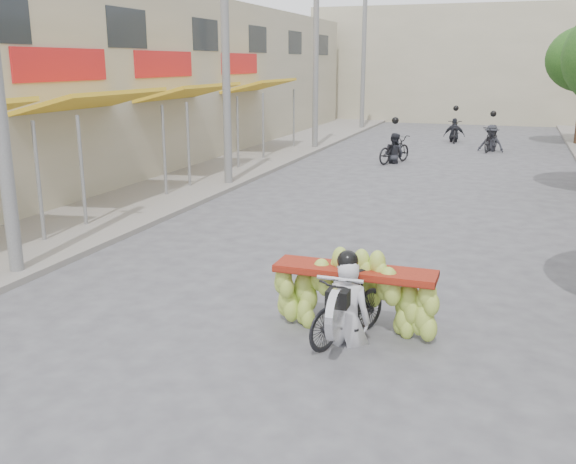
{
  "coord_description": "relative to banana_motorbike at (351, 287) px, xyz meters",
  "views": [
    {
      "loc": [
        2.65,
        -5.56,
        3.66
      ],
      "look_at": [
        -0.53,
        3.54,
        1.1
      ],
      "focal_mm": 40.0,
      "sensor_mm": 36.0,
      "label": 1
    }
  ],
  "objects": [
    {
      "name": "bg_motorbike_c",
      "position": [
        -0.71,
        23.25,
        0.06
      ],
      "size": [
        1.01,
        1.74,
        1.95
      ],
      "color": "black",
      "rests_on": "ground"
    },
    {
      "name": "shophouse_row_left",
      "position": [
        -12.74,
        11.55,
        2.27
      ],
      "size": [
        9.77,
        40.0,
        6.0
      ],
      "color": "#ACA388",
      "rests_on": "ground"
    },
    {
      "name": "utility_pole_back",
      "position": [
        -6.15,
        27.57,
        3.3
      ],
      "size": [
        0.6,
        0.24,
        8.0
      ],
      "color": "slate",
      "rests_on": "ground"
    },
    {
      "name": "utility_pole_far",
      "position": [
        -6.15,
        18.57,
        3.3
      ],
      "size": [
        0.6,
        0.24,
        8.0
      ],
      "color": "slate",
      "rests_on": "ground"
    },
    {
      "name": "utility_pole_mid",
      "position": [
        -6.15,
        9.57,
        3.3
      ],
      "size": [
        0.6,
        0.24,
        8.0
      ],
      "color": "slate",
      "rests_on": "ground"
    },
    {
      "name": "sidewalk_left",
      "position": [
        -7.75,
        12.57,
        -0.67
      ],
      "size": [
        4.0,
        60.0,
        0.12
      ],
      "primitive_type": "cube",
      "color": "gray",
      "rests_on": "ground"
    },
    {
      "name": "bg_motorbike_b",
      "position": [
        1.06,
        20.38,
        0.1
      ],
      "size": [
        1.15,
        1.94,
        1.95
      ],
      "color": "black",
      "rests_on": "ground"
    },
    {
      "name": "banana_motorbike",
      "position": [
        0.0,
        0.0,
        0.0
      ],
      "size": [
        2.23,
        1.81,
        2.18
      ],
      "color": "black",
      "rests_on": "ground"
    },
    {
      "name": "ground",
      "position": [
        -0.75,
        -2.43,
        -0.73
      ],
      "size": [
        120.0,
        120.0,
        0.0
      ],
      "primitive_type": "plane",
      "color": "#56555A",
      "rests_on": "ground"
    },
    {
      "name": "far_building",
      "position": [
        -0.75,
        35.57,
        2.77
      ],
      "size": [
        20.0,
        6.0,
        7.0
      ],
      "primitive_type": "cube",
      "color": "#ACA388",
      "rests_on": "ground"
    },
    {
      "name": "bg_motorbike_a",
      "position": [
        -2.24,
        15.85,
        -0.0
      ],
      "size": [
        1.32,
        1.91,
        1.95
      ],
      "color": "black",
      "rests_on": "ground"
    }
  ]
}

